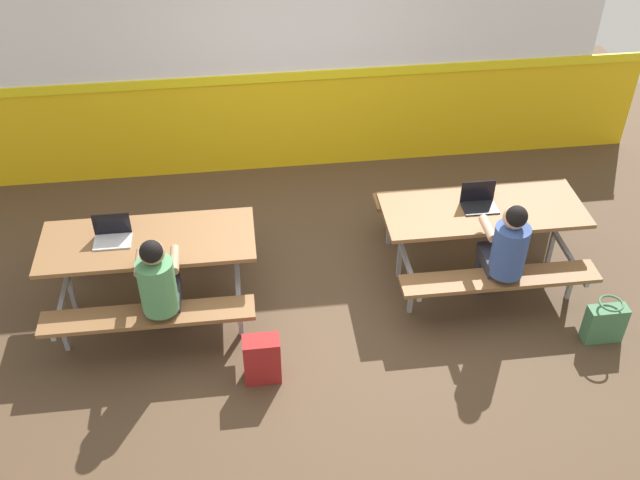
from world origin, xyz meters
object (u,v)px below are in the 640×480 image
Objects in this scene: picnic_table_right at (481,222)px; backpack_dark at (262,359)px; picnic_table_left at (150,254)px; laptop_dark at (479,202)px; tote_bag_bright at (605,323)px; student_nearer at (159,284)px; student_further at (506,248)px; laptop_silver at (112,235)px.

picnic_table_right is 2.44m from backpack_dark.
picnic_table_left and picnic_table_right have the same top height.
laptop_dark is at bearing 28.76° from backpack_dark.
tote_bag_bright is (3.88, -0.97, -0.38)m from picnic_table_left.
backpack_dark is at bearing -48.80° from picnic_table_left.
picnic_table_left is at bearing 102.00° from student_nearer.
picnic_table_right is at bearing 128.61° from tote_bag_bright.
picnic_table_right is 2.99m from student_nearer.
student_further reaches higher than picnic_table_right.
tote_bag_bright is at bearing -14.01° from picnic_table_left.
student_nearer is 2.95m from student_further.
picnic_table_left is 4.24× the size of backpack_dark.
laptop_silver is (-3.36, 0.51, 0.08)m from student_further.
student_nearer is 3.82m from tote_bag_bright.
picnic_table_left is at bearing -7.56° from laptop_silver.
student_further reaches higher than laptop_dark.
picnic_table_right is at bearing -45.05° from laptop_dark.
student_further is 2.29m from backpack_dark.
picnic_table_left is at bearing -178.47° from picnic_table_right.
picnic_table_right is 0.22m from laptop_dark.
picnic_table_right is 3.34m from laptop_silver.
picnic_table_right is 4.24× the size of backpack_dark.
backpack_dark is at bearing -31.18° from student_nearer.
picnic_table_left is 0.58m from student_nearer.
picnic_table_left is at bearing -177.74° from laptop_dark.
student_further is (3.07, -0.48, 0.13)m from picnic_table_left.
laptop_dark reaches higher than picnic_table_left.
picnic_table_right is 5.81× the size of laptop_silver.
laptop_dark is 2.46m from backpack_dark.
student_nearer is 3.76× the size of laptop_silver.
picnic_table_left is at bearing 171.19° from student_further.
laptop_silver reaches higher than tote_bag_bright.
picnic_table_left is 3.04m from picnic_table_right.
picnic_table_left is 3.11m from student_further.
picnic_table_right is 5.81× the size of laptop_dark.
picnic_table_right is 4.34× the size of tote_bag_bright.
student_further reaches higher than laptop_silver.
picnic_table_right is at bearing 1.53° from picnic_table_left.
laptop_dark reaches higher than backpack_dark.
laptop_silver is at bearing 124.62° from student_nearer.
laptop_silver is 0.75× the size of tote_bag_bright.
picnic_table_left reaches higher than tote_bag_bright.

